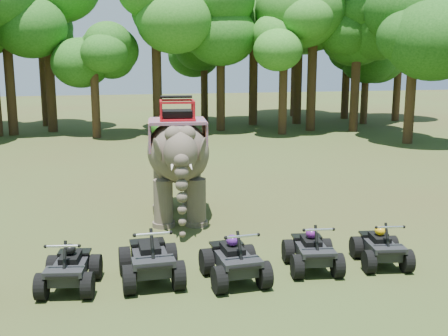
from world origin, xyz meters
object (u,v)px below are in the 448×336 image
Objects in this scene: atv_0 at (69,263)px; atv_2 at (234,254)px; elephant at (178,158)px; atv_4 at (381,242)px; atv_1 at (150,253)px; atv_3 at (312,245)px.

atv_2 is (3.61, -0.31, 0.04)m from atv_0.
elephant is at bearing 66.87° from atv_0.
atv_4 is at bearing 7.76° from atv_0.
elephant is 2.44× the size of atv_1.
atv_0 is at bearing -172.96° from atv_4.
atv_0 is 1.76m from atv_1.
atv_3 is at bearing 8.11° from atv_0.
atv_4 is at bearing -44.48° from elephant.
atv_1 is 5.55m from atv_4.
elephant is 6.72m from atv_4.
atv_0 is 0.89× the size of atv_1.
elephant is at bearing 123.78° from atv_3.
elephant reaches higher than atv_4.
atv_1 is at bearing -99.58° from elephant.
atv_1 is at bearing -173.69° from atv_4.
elephant is 2.75× the size of atv_0.
atv_0 is at bearing 170.70° from atv_2.
elephant is 5.71m from atv_3.
atv_1 is (1.76, 0.05, 0.07)m from atv_0.
atv_2 is 1.98m from atv_3.
atv_4 is at bearing -3.49° from atv_1.
atv_0 is 0.94× the size of atv_2.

